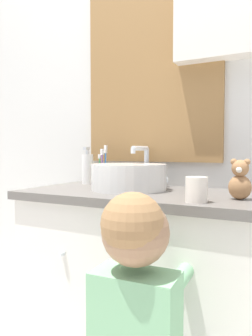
{
  "coord_description": "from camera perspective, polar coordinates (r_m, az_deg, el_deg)",
  "views": [
    {
      "loc": [
        0.58,
        -0.93,
        0.99
      ],
      "look_at": [
        -0.06,
        0.28,
        0.92
      ],
      "focal_mm": 35.0,
      "sensor_mm": 36.0,
      "label": 1
    }
  ],
  "objects": [
    {
      "name": "soap_dispenser",
      "position": [
        1.71,
        -6.71,
        -0.08
      ],
      "size": [
        0.06,
        0.06,
        0.19
      ],
      "color": "white",
      "rests_on": "vanity_counter"
    },
    {
      "name": "toothbrush_holder",
      "position": [
        1.66,
        -4.03,
        -1.32
      ],
      "size": [
        0.08,
        0.08,
        0.2
      ],
      "color": "beige",
      "rests_on": "vanity_counter"
    },
    {
      "name": "wall_back",
      "position": [
        1.68,
        7.79,
        12.99
      ],
      "size": [
        3.2,
        0.18,
        2.5
      ],
      "color": "silver",
      "rests_on": "ground_plane"
    },
    {
      "name": "child_figure",
      "position": [
        0.98,
        1.78,
        -25.08
      ],
      "size": [
        0.24,
        0.45,
        0.89
      ],
      "color": "slate",
      "rests_on": "ground_plane"
    },
    {
      "name": "teddy_bear",
      "position": [
        1.22,
        19.24,
        -2.04
      ],
      "size": [
        0.08,
        0.07,
        0.14
      ],
      "color": "#9E7047",
      "rests_on": "vanity_counter"
    },
    {
      "name": "drinking_cup",
      "position": [
        1.12,
        12.17,
        -3.7
      ],
      "size": [
        0.07,
        0.07,
        0.09
      ],
      "primitive_type": "cylinder",
      "color": "silver",
      "rests_on": "vanity_counter"
    },
    {
      "name": "vanity_counter",
      "position": [
        1.5,
        3.06,
        -19.69
      ],
      "size": [
        1.04,
        0.53,
        0.82
      ],
      "color": "silver",
      "rests_on": "ground_plane"
    },
    {
      "name": "sink_basin",
      "position": [
        1.44,
        0.59,
        -1.45
      ],
      "size": [
        0.33,
        0.38,
        0.19
      ],
      "color": "silver",
      "rests_on": "vanity_counter"
    }
  ]
}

